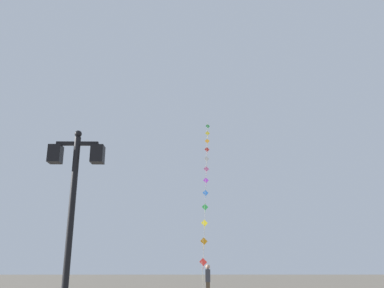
{
  "coord_description": "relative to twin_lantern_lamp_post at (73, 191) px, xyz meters",
  "views": [
    {
      "loc": [
        0.81,
        -1.95,
        1.54
      ],
      "look_at": [
        1.04,
        21.07,
        8.59
      ],
      "focal_mm": 37.96,
      "sensor_mm": 36.0,
      "label": 1
    }
  ],
  "objects": [
    {
      "name": "twin_lantern_lamp_post",
      "position": [
        0.0,
        0.0,
        0.0
      ],
      "size": [
        1.22,
        0.28,
        4.54
      ],
      "color": "black",
      "rests_on": "ground_plane"
    },
    {
      "name": "kite_flyer",
      "position": [
        3.49,
        12.29,
        -2.24
      ],
      "size": [
        0.26,
        0.61,
        1.71
      ],
      "rotation": [
        0.0,
        0.0,
        1.53
      ],
      "color": "brown",
      "rests_on": "ground_plane"
    },
    {
      "name": "kite_train",
      "position": [
        3.89,
        22.09,
        4.95
      ],
      "size": [
        1.57,
        17.21,
        15.64
      ],
      "color": "brown",
      "rests_on": "ground_plane"
    }
  ]
}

